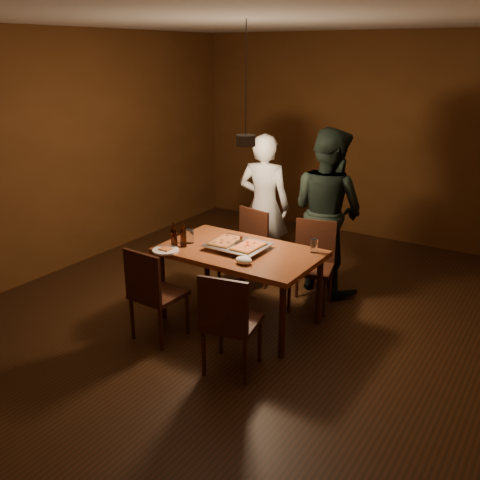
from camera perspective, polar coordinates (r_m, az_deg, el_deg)
The scene contains 19 objects.
room_shell at distance 5.10m, azimuth 0.60°, elevation 6.68°, with size 6.00×6.00×6.00m.
dining_table at distance 5.10m, azimuth -0.00°, elevation -1.84°, with size 1.50×0.90×0.75m.
chair_far_left at distance 5.90m, azimuth 0.77°, elevation -0.24°, with size 0.49×0.49×0.49m.
chair_far_right at distance 5.56m, azimuth 7.80°, elevation -1.70°, with size 0.51×0.51×0.49m.
chair_near_left at distance 4.87m, azimuth -9.40°, elevation -4.94°, with size 0.44×0.44×0.49m.
chair_near_right at distance 4.31m, azimuth -1.28°, elevation -8.02°, with size 0.50×0.50×0.49m.
pizza_tray at distance 5.09m, azimuth -0.23°, elevation -0.71°, with size 0.55×0.45×0.05m, color silver.
pizza_meat at distance 5.15m, azimuth -1.53°, elevation -0.06°, with size 0.22×0.35×0.02m, color maroon.
pizza_cheese at distance 5.00m, azimuth 0.92°, elevation -0.65°, with size 0.21×0.34×0.02m, color gold.
spatula at distance 5.08m, azimuth -0.00°, elevation -0.26°, with size 0.09×0.24×0.04m, color silver, non-canonical shape.
beer_bottle_a at distance 5.17m, azimuth -7.06°, elevation 0.57°, with size 0.06×0.06×0.23m.
beer_bottle_b at distance 5.14m, azimuth -6.07°, elevation 0.49°, with size 0.06×0.06×0.23m.
water_glass_left at distance 5.26m, azimuth -5.38°, elevation 0.38°, with size 0.08×0.08×0.13m, color silver.
water_glass_right at distance 5.03m, azimuth 7.91°, elevation -0.61°, with size 0.06×0.06×0.13m, color silver.
plate_slice at distance 5.09m, azimuth -7.94°, elevation -1.08°, with size 0.25×0.25×0.03m.
napkin at distance 4.73m, azimuth 0.42°, elevation -2.18°, with size 0.16×0.12×0.06m, color white.
diner_white at distance 6.23m, azimuth 2.58°, elevation 3.68°, with size 0.61×0.40×1.67m, color silver.
diner_dark at distance 5.87m, azimuth 9.31°, elevation 3.08°, with size 0.87×0.68×1.80m, color black.
pendant_lamp at distance 5.03m, azimuth 0.62°, elevation 10.69°, with size 0.18×0.18×1.10m.
Camera 1 is at (2.66, -4.20, 2.53)m, focal length 40.00 mm.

